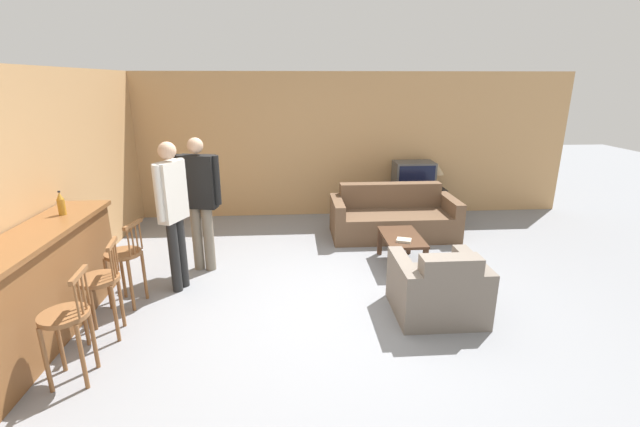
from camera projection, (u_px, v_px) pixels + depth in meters
ground_plane at (336, 307)px, 4.83m from camera, size 24.00×24.00×0.00m
wall_back at (316, 146)px, 7.83m from camera, size 9.40×0.08×2.60m
wall_left at (73, 174)px, 5.44m from camera, size 0.08×8.56×2.60m
bar_counter at (38, 289)px, 4.08m from camera, size 0.55×2.49×1.07m
bar_chair_near at (67, 323)px, 3.50m from camera, size 0.42×0.42×0.98m
bar_chair_mid at (101, 286)px, 4.13m from camera, size 0.45×0.45×0.98m
bar_chair_far at (125, 260)px, 4.74m from camera, size 0.46×0.46×0.98m
couch_far at (393, 218)px, 6.98m from camera, size 2.00×0.90×0.81m
armchair_near at (438, 290)px, 4.60m from camera, size 0.92×0.85×0.79m
coffee_table at (402, 241)px, 5.83m from camera, size 0.51×0.86×0.42m
tv_unit at (412, 202)px, 7.94m from camera, size 1.15×0.48×0.55m
tv at (414, 175)px, 7.79m from camera, size 0.72×0.46×0.49m
bottle at (61, 204)px, 4.53m from camera, size 0.08×0.08×0.26m
book_on_table at (404, 240)px, 5.61m from camera, size 0.23×0.20×0.03m
table_lamp at (437, 170)px, 7.79m from camera, size 0.26×0.26×0.46m
person_by_window at (200, 197)px, 5.50m from camera, size 0.57×0.27×1.77m
person_by_counter at (173, 207)px, 4.96m from camera, size 0.29×0.47×1.80m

